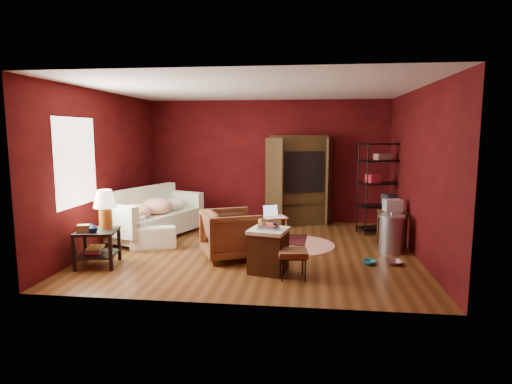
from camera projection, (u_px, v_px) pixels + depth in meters
The scene contains 18 objects.
room at pixel (252, 171), 7.44m from camera, with size 5.54×5.04×2.84m.
sofa at pixel (154, 218), 8.38m from camera, with size 2.03×0.59×0.79m, color white.
armchair at pixel (231, 232), 7.03m from camera, with size 0.86×0.80×0.88m, color black.
pet_bowl_steel at pixel (394, 256), 6.71m from camera, with size 0.26×0.06×0.26m, color #B7BABF.
pet_bowl_turquoise at pixel (370, 258), 6.73m from camera, with size 0.22×0.07×0.22m, color teal.
vase at pixel (93, 228), 6.45m from camera, with size 0.14×0.15×0.14m, color #0B163A.
mug at pixel (262, 221), 6.24m from camera, with size 0.11×0.09×0.11m, color #DDCA6C.
side_table at pixel (101, 220), 6.65m from camera, with size 0.70×0.70×1.18m.
sofa_cushions at pixel (152, 216), 8.42m from camera, with size 1.53×2.30×0.90m.
hamper at pixel (268, 250), 6.34m from camera, with size 0.64×0.64×0.75m.
footstool at pixel (293, 254), 6.06m from camera, with size 0.45×0.45×0.41m.
rug_round at pixel (294, 245), 7.90m from camera, with size 1.96×1.96×0.01m.
rug_oriental at pixel (273, 239), 8.29m from camera, with size 1.33×0.92×0.01m.
laptop_desk at pixel (272, 219), 8.26m from camera, with size 0.63×0.56×0.65m.
tv_armoire at pixel (299, 178), 9.61m from camera, with size 1.49×1.14×2.00m.
wire_shelving at pixel (382, 184), 8.76m from camera, with size 0.99×0.70×1.86m.
small_stand at pixel (392, 211), 7.75m from camera, with size 0.50×0.50×0.86m.
trash_can at pixel (391, 233), 7.38m from camera, with size 0.53×0.53×0.71m.
Camera 1 is at (0.93, -7.37, 2.06)m, focal length 30.00 mm.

